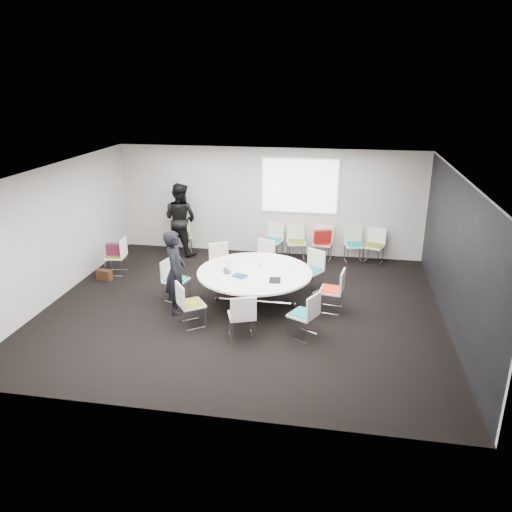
% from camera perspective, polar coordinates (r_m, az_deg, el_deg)
% --- Properties ---
extents(room_shell, '(8.08, 7.08, 2.88)m').
position_cam_1_polar(room_shell, '(9.77, -1.01, 1.46)').
color(room_shell, black).
rests_on(room_shell, ground).
extents(conference_table, '(2.35, 2.35, 0.73)m').
position_cam_1_polar(conference_table, '(10.25, -0.15, -2.68)').
color(conference_table, silver).
rests_on(conference_table, ground).
extents(projection_screen, '(1.90, 0.03, 1.35)m').
position_cam_1_polar(projection_screen, '(12.88, 5.03, 7.97)').
color(projection_screen, white).
rests_on(projection_screen, room_shell).
extents(chair_ring_a, '(0.51, 0.52, 0.88)m').
position_cam_1_polar(chair_ring_a, '(10.19, 8.64, -4.77)').
color(chair_ring_a, silver).
rests_on(chair_ring_a, ground).
extents(chair_ring_b, '(0.63, 0.62, 0.88)m').
position_cam_1_polar(chair_ring_b, '(11.14, 6.26, -2.47)').
color(chair_ring_b, silver).
rests_on(chair_ring_b, ground).
extents(chair_ring_c, '(0.58, 0.58, 0.88)m').
position_cam_1_polar(chair_ring_c, '(11.74, 0.72, -1.16)').
color(chair_ring_c, silver).
rests_on(chair_ring_c, ground).
extents(chair_ring_d, '(0.62, 0.62, 0.88)m').
position_cam_1_polar(chair_ring_d, '(11.54, -3.98, -1.58)').
color(chair_ring_d, silver).
rests_on(chair_ring_d, ground).
extents(chair_ring_e, '(0.54, 0.55, 0.88)m').
position_cam_1_polar(chair_ring_e, '(10.70, -9.13, -3.57)').
color(chair_ring_e, silver).
rests_on(chair_ring_e, ground).
extents(chair_ring_f, '(0.63, 0.64, 0.88)m').
position_cam_1_polar(chair_ring_f, '(9.57, -7.43, -6.39)').
color(chair_ring_f, silver).
rests_on(chair_ring_f, ground).
extents(chair_ring_g, '(0.59, 0.58, 0.88)m').
position_cam_1_polar(chair_ring_g, '(9.07, -1.61, -7.78)').
color(chair_ring_g, silver).
rests_on(chair_ring_g, ground).
extents(chair_ring_h, '(0.61, 0.61, 0.88)m').
position_cam_1_polar(chair_ring_h, '(9.14, 5.44, -7.63)').
color(chair_ring_h, silver).
rests_on(chair_ring_h, ground).
extents(chair_back_a, '(0.56, 0.55, 0.88)m').
position_cam_1_polar(chair_back_a, '(13.07, 1.91, 1.05)').
color(chair_back_a, silver).
rests_on(chair_back_a, ground).
extents(chair_back_b, '(0.55, 0.54, 0.88)m').
position_cam_1_polar(chair_back_b, '(12.98, 4.61, 0.85)').
color(chair_back_b, silver).
rests_on(chair_back_b, ground).
extents(chair_back_c, '(0.52, 0.51, 0.88)m').
position_cam_1_polar(chair_back_c, '(12.98, 7.59, 0.74)').
color(chair_back_c, silver).
rests_on(chair_back_c, ground).
extents(chair_back_d, '(0.54, 0.54, 0.88)m').
position_cam_1_polar(chair_back_d, '(12.98, 11.12, 0.53)').
color(chair_back_d, silver).
rests_on(chair_back_d, ground).
extents(chair_back_e, '(0.59, 0.58, 0.88)m').
position_cam_1_polar(chair_back_e, '(13.00, 13.27, 0.41)').
color(chair_back_e, silver).
rests_on(chair_back_e, ground).
extents(chair_spare_left, '(0.50, 0.51, 0.88)m').
position_cam_1_polar(chair_spare_left, '(12.40, -15.60, -0.76)').
color(chair_spare_left, silver).
rests_on(chair_spare_left, ground).
extents(chair_person_back, '(0.60, 0.60, 0.88)m').
position_cam_1_polar(chair_person_back, '(13.61, -8.31, 1.62)').
color(chair_person_back, silver).
rests_on(chair_person_back, ground).
extents(person_main, '(0.52, 0.69, 1.70)m').
position_cam_1_polar(person_main, '(9.94, -9.20, -1.83)').
color(person_main, black).
rests_on(person_main, ground).
extents(person_back, '(1.12, 0.99, 1.91)m').
position_cam_1_polar(person_back, '(13.27, -8.65, 4.20)').
color(person_back, black).
rests_on(person_back, ground).
extents(laptop, '(0.30, 0.38, 0.03)m').
position_cam_1_polar(laptop, '(10.19, -3.07, -1.70)').
color(laptop, '#333338').
rests_on(laptop, conference_table).
extents(laptop_lid, '(0.17, 0.26, 0.22)m').
position_cam_1_polar(laptop_lid, '(10.26, -3.33, -0.87)').
color(laptop_lid, silver).
rests_on(laptop_lid, conference_table).
extents(notebook_black, '(0.25, 0.32, 0.02)m').
position_cam_1_polar(notebook_black, '(9.73, 2.17, -2.78)').
color(notebook_black, black).
rests_on(notebook_black, conference_table).
extents(tablet_folio, '(0.32, 0.28, 0.03)m').
position_cam_1_polar(tablet_folio, '(9.93, -1.87, -2.27)').
color(tablet_folio, navy).
rests_on(tablet_folio, conference_table).
extents(papers_right, '(0.36, 0.33, 0.00)m').
position_cam_1_polar(papers_right, '(10.39, 3.55, -1.36)').
color(papers_right, silver).
rests_on(papers_right, conference_table).
extents(papers_front, '(0.35, 0.28, 0.00)m').
position_cam_1_polar(papers_front, '(10.03, 4.11, -2.16)').
color(papers_front, white).
rests_on(papers_front, conference_table).
extents(cup, '(0.08, 0.08, 0.09)m').
position_cam_1_polar(cup, '(10.39, 0.46, -1.05)').
color(cup, white).
rests_on(cup, conference_table).
extents(phone, '(0.15, 0.08, 0.01)m').
position_cam_1_polar(phone, '(9.67, 1.89, -2.96)').
color(phone, black).
rests_on(phone, conference_table).
extents(maroon_bag, '(0.42, 0.20, 0.28)m').
position_cam_1_polar(maroon_bag, '(12.29, -15.82, 0.74)').
color(maroon_bag, '#581731').
rests_on(maroon_bag, chair_spare_left).
extents(brown_bag, '(0.38, 0.22, 0.24)m').
position_cam_1_polar(brown_bag, '(12.17, -16.95, -2.07)').
color(brown_bag, '#331D10').
rests_on(brown_bag, ground).
extents(red_jacket, '(0.47, 0.28, 0.36)m').
position_cam_1_polar(red_jacket, '(12.63, 7.61, 2.23)').
color(red_jacket, maroon).
rests_on(red_jacket, chair_back_c).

